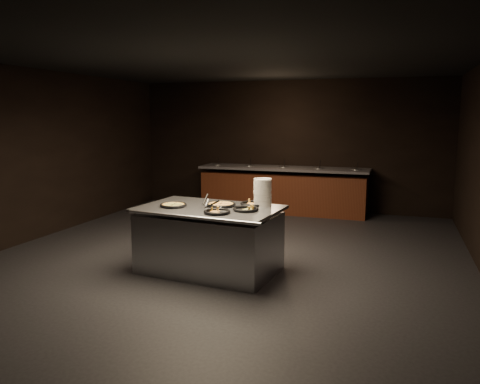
# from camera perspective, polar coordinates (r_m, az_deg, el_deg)

# --- Properties ---
(room) EXTENTS (7.02, 8.02, 2.92)m
(room) POSITION_cam_1_polar(r_m,az_deg,el_deg) (6.84, -1.63, 3.78)
(room) COLOR black
(room) RESTS_ON ground
(salad_bar) EXTENTS (3.70, 0.83, 1.18)m
(salad_bar) POSITION_cam_1_polar(r_m,az_deg,el_deg) (10.36, 5.23, -0.08)
(salad_bar) COLOR #542513
(salad_bar) RESTS_ON ground
(serving_counter) EXTENTS (1.97, 1.37, 0.89)m
(serving_counter) POSITION_cam_1_polar(r_m,az_deg,el_deg) (6.40, -3.74, -5.93)
(serving_counter) COLOR #B6B9BD
(serving_counter) RESTS_ON ground
(plate_stack) EXTENTS (0.24, 0.24, 0.37)m
(plate_stack) POSITION_cam_1_polar(r_m,az_deg,el_deg) (6.35, 2.78, -0.06)
(plate_stack) COLOR silver
(plate_stack) RESTS_ON serving_counter
(pan_veggie_whole) EXTENTS (0.36, 0.36, 0.04)m
(pan_veggie_whole) POSITION_cam_1_polar(r_m,az_deg,el_deg) (6.39, -8.13, -1.59)
(pan_veggie_whole) COLOR black
(pan_veggie_whole) RESTS_ON serving_counter
(pan_cheese_whole) EXTENTS (0.41, 0.41, 0.04)m
(pan_cheese_whole) POSITION_cam_1_polar(r_m,az_deg,el_deg) (6.38, -2.36, -1.52)
(pan_cheese_whole) COLOR black
(pan_cheese_whole) RESTS_ON serving_counter
(pan_cheese_slices_a) EXTENTS (0.36, 0.36, 0.04)m
(pan_cheese_slices_a) POSITION_cam_1_polar(r_m,az_deg,el_deg) (6.43, 1.67, -1.45)
(pan_cheese_slices_a) COLOR black
(pan_cheese_slices_a) RESTS_ON serving_counter
(pan_cheese_slices_b) EXTENTS (0.34, 0.34, 0.04)m
(pan_cheese_slices_b) POSITION_cam_1_polar(r_m,az_deg,el_deg) (5.89, -2.81, -2.42)
(pan_cheese_slices_b) COLOR black
(pan_cheese_slices_b) RESTS_ON serving_counter
(pan_veggie_slices) EXTENTS (0.34, 0.34, 0.04)m
(pan_veggie_slices) POSITION_cam_1_polar(r_m,az_deg,el_deg) (6.06, 0.71, -2.09)
(pan_veggie_slices) COLOR black
(pan_veggie_slices) RESTS_ON serving_counter
(server_left) EXTENTS (0.11, 0.34, 0.16)m
(server_left) POSITION_cam_1_polar(r_m,az_deg,el_deg) (6.32, -4.14, -1.08)
(server_left) COLOR #B6B9BD
(server_left) RESTS_ON serving_counter
(server_right) EXTENTS (0.33, 0.10, 0.15)m
(server_right) POSITION_cam_1_polar(r_m,az_deg,el_deg) (5.93, -3.01, -1.77)
(server_right) COLOR #B6B9BD
(server_right) RESTS_ON serving_counter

